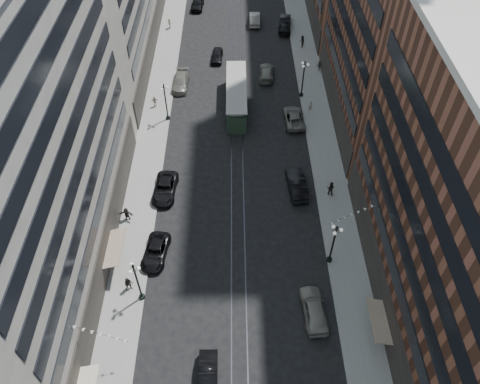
{
  "coord_description": "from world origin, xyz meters",
  "views": [
    {
      "loc": [
        -0.16,
        5.22,
        39.74
      ],
      "look_at": [
        0.23,
        37.06,
        5.0
      ],
      "focal_mm": 35.0,
      "sensor_mm": 36.0,
      "label": 1
    }
  ],
  "objects_px": {
    "pedestrian_2": "(129,284)",
    "car_8": "(180,82)",
    "pedestrian_9": "(319,66)",
    "car_extra_0": "(285,21)",
    "car_13": "(217,56)",
    "lamppost_sw_far": "(137,281)",
    "car_10": "(297,184)",
    "pedestrian_6": "(155,101)",
    "car_14": "(255,19)",
    "pedestrian_extra_1": "(169,23)",
    "car_11": "(294,117)",
    "car_extra_2": "(266,72)",
    "lamppost_se_mid": "(303,78)",
    "car_12": "(285,27)",
    "streetcar": "(236,97)",
    "car_2": "(156,252)",
    "pedestrian_7": "(331,188)",
    "car_4": "(314,309)",
    "car_7": "(165,188)",
    "car_5": "(208,377)",
    "pedestrian_5": "(127,214)",
    "lamppost_se_far": "(333,243)",
    "pedestrian_8": "(310,105)",
    "car_9": "(197,3)",
    "lamppost_sw_mid": "(166,101)",
    "pedestrian_extra_0": "(302,41)"
  },
  "relations": [
    {
      "from": "pedestrian_2",
      "to": "car_8",
      "type": "relative_size",
      "value": 0.32
    },
    {
      "from": "pedestrian_9",
      "to": "car_extra_0",
      "type": "height_order",
      "value": "pedestrian_9"
    },
    {
      "from": "car_13",
      "to": "lamppost_sw_far",
      "type": "bearing_deg",
      "value": -94.73
    },
    {
      "from": "car_10",
      "to": "pedestrian_6",
      "type": "bearing_deg",
      "value": -46.34
    },
    {
      "from": "car_14",
      "to": "pedestrian_extra_1",
      "type": "distance_m",
      "value": 14.51
    },
    {
      "from": "pedestrian_9",
      "to": "car_11",
      "type": "bearing_deg",
      "value": -96.8
    },
    {
      "from": "car_10",
      "to": "car_extra_2",
      "type": "distance_m",
      "value": 23.15
    },
    {
      "from": "lamppost_se_mid",
      "to": "car_12",
      "type": "distance_m",
      "value": 18.62
    },
    {
      "from": "pedestrian_2",
      "to": "car_11",
      "type": "height_order",
      "value": "pedestrian_2"
    },
    {
      "from": "car_10",
      "to": "pedestrian_extra_1",
      "type": "relative_size",
      "value": 3.18
    },
    {
      "from": "streetcar",
      "to": "car_2",
      "type": "height_order",
      "value": "streetcar"
    },
    {
      "from": "pedestrian_7",
      "to": "car_8",
      "type": "bearing_deg",
      "value": -29.36
    },
    {
      "from": "car_2",
      "to": "car_4",
      "type": "height_order",
      "value": "car_4"
    },
    {
      "from": "car_7",
      "to": "pedestrian_7",
      "type": "height_order",
      "value": "pedestrian_7"
    },
    {
      "from": "car_5",
      "to": "car_13",
      "type": "xyz_separation_m",
      "value": [
        -0.3,
        49.55,
        -0.04
      ]
    },
    {
      "from": "streetcar",
      "to": "pedestrian_5",
      "type": "xyz_separation_m",
      "value": [
        -12.01,
        -20.1,
        -0.56
      ]
    },
    {
      "from": "car_13",
      "to": "pedestrian_9",
      "type": "xyz_separation_m",
      "value": [
        15.43,
        -3.38,
        0.19
      ]
    },
    {
      "from": "pedestrian_5",
      "to": "pedestrian_6",
      "type": "bearing_deg",
      "value": 96.65
    },
    {
      "from": "car_11",
      "to": "lamppost_se_far",
      "type": "bearing_deg",
      "value": 91.55
    },
    {
      "from": "pedestrian_2",
      "to": "pedestrian_8",
      "type": "bearing_deg",
      "value": 47.84
    },
    {
      "from": "streetcar",
      "to": "pedestrian_5",
      "type": "height_order",
      "value": "streetcar"
    },
    {
      "from": "car_8",
      "to": "car_12",
      "type": "relative_size",
      "value": 1.09
    },
    {
      "from": "car_8",
      "to": "pedestrian_5",
      "type": "distance_m",
      "value": 25.27
    },
    {
      "from": "streetcar",
      "to": "car_12",
      "type": "relative_size",
      "value": 2.47
    },
    {
      "from": "car_8",
      "to": "pedestrian_5",
      "type": "relative_size",
      "value": 3.2
    },
    {
      "from": "pedestrian_5",
      "to": "pedestrian_9",
      "type": "xyz_separation_m",
      "value": [
        24.51,
        28.62,
        -0.09
      ]
    },
    {
      "from": "lamppost_se_mid",
      "to": "car_9",
      "type": "xyz_separation_m",
      "value": [
        -16.0,
        26.94,
        -2.23
      ]
    },
    {
      "from": "car_2",
      "to": "car_extra_0",
      "type": "height_order",
      "value": "car_extra_0"
    },
    {
      "from": "car_2",
      "to": "pedestrian_extra_1",
      "type": "distance_m",
      "value": 46.58
    },
    {
      "from": "pedestrian_8",
      "to": "car_11",
      "type": "bearing_deg",
      "value": 20.93
    },
    {
      "from": "pedestrian_extra_1",
      "to": "lamppost_sw_mid",
      "type": "bearing_deg",
      "value": -6.48
    },
    {
      "from": "pedestrian_2",
      "to": "car_14",
      "type": "height_order",
      "value": "pedestrian_2"
    },
    {
      "from": "car_2",
      "to": "pedestrian_extra_0",
      "type": "distance_m",
      "value": 44.45
    },
    {
      "from": "car_2",
      "to": "pedestrian_extra_0",
      "type": "relative_size",
      "value": 2.56
    },
    {
      "from": "lamppost_se_far",
      "to": "pedestrian_5",
      "type": "xyz_separation_m",
      "value": [
        -21.21,
        5.68,
        -2.11
      ]
    },
    {
      "from": "car_7",
      "to": "pedestrian_extra_1",
      "type": "height_order",
      "value": "pedestrian_extra_1"
    },
    {
      "from": "car_2",
      "to": "car_8",
      "type": "relative_size",
      "value": 0.92
    },
    {
      "from": "car_5",
      "to": "car_8",
      "type": "xyz_separation_m",
      "value": [
        -5.42,
        42.5,
        0.03
      ]
    },
    {
      "from": "lamppost_se_far",
      "to": "lamppost_se_mid",
      "type": "relative_size",
      "value": 1.0
    },
    {
      "from": "car_5",
      "to": "streetcar",
      "type": "bearing_deg",
      "value": 85.11
    },
    {
      "from": "streetcar",
      "to": "car_7",
      "type": "bearing_deg",
      "value": -117.12
    },
    {
      "from": "lamppost_sw_far",
      "to": "car_2",
      "type": "bearing_deg",
      "value": 80.7
    },
    {
      "from": "car_8",
      "to": "car_12",
      "type": "bearing_deg",
      "value": 46.41
    },
    {
      "from": "pedestrian_7",
      "to": "pedestrian_extra_1",
      "type": "relative_size",
      "value": 1.08
    },
    {
      "from": "pedestrian_2",
      "to": "pedestrian_6",
      "type": "height_order",
      "value": "pedestrian_2"
    },
    {
      "from": "streetcar",
      "to": "pedestrian_7",
      "type": "height_order",
      "value": "streetcar"
    },
    {
      "from": "car_14",
      "to": "pedestrian_6",
      "type": "bearing_deg",
      "value": 58.93
    },
    {
      "from": "pedestrian_extra_1",
      "to": "pedestrian_8",
      "type": "bearing_deg",
      "value": 31.97
    },
    {
      "from": "lamppost_sw_mid",
      "to": "car_2",
      "type": "xyz_separation_m",
      "value": [
        0.8,
        -22.12,
        -2.41
      ]
    },
    {
      "from": "lamppost_se_far",
      "to": "pedestrian_7",
      "type": "relative_size",
      "value": 3.0
    }
  ]
}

